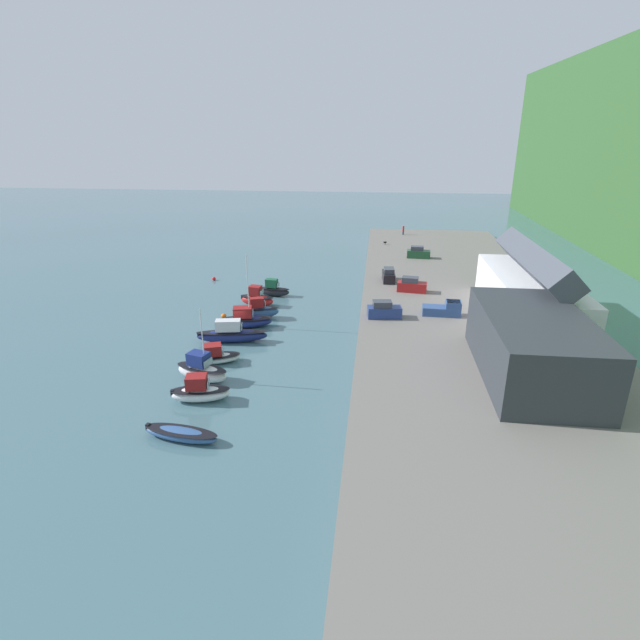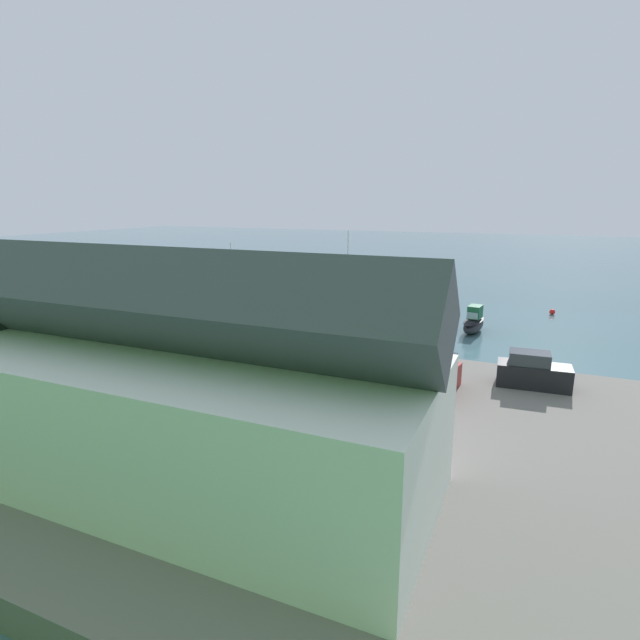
{
  "view_description": "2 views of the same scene",
  "coord_description": "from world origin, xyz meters",
  "px_view_note": "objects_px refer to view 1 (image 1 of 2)",
  "views": [
    {
      "loc": [
        55.34,
        17.05,
        22.96
      ],
      "look_at": [
        1.38,
        10.84,
        2.64
      ],
      "focal_mm": 28.0,
      "sensor_mm": 36.0,
      "label": 1
    },
    {
      "loc": [
        -20.25,
        50.43,
        12.25
      ],
      "look_at": [
        -2.66,
        10.05,
        1.8
      ],
      "focal_mm": 28.0,
      "sensor_mm": 36.0,
      "label": 2
    }
  ],
  "objects_px": {
    "parked_car_3": "(412,285)",
    "moored_boat_6": "(202,370)",
    "parked_car_2": "(384,310)",
    "moored_boat_0": "(273,290)",
    "pickup_truck_0": "(445,309)",
    "moored_boat_1": "(257,299)",
    "person_on_quay": "(403,230)",
    "moored_boat_4": "(232,334)",
    "mooring_buoy_1": "(224,316)",
    "moored_boat_2": "(259,311)",
    "parked_car_0": "(418,253)",
    "dog_on_quay": "(385,242)",
    "moored_boat_8": "(181,434)",
    "moored_boat_3": "(245,320)",
    "moored_boat_5": "(215,356)",
    "moored_boat_7": "(200,392)",
    "parked_car_1": "(389,275)",
    "mooring_buoy_0": "(214,279)"
  },
  "relations": [
    {
      "from": "moored_boat_1",
      "to": "moored_boat_2",
      "type": "relative_size",
      "value": 0.93
    },
    {
      "from": "moored_boat_0",
      "to": "parked_car_3",
      "type": "height_order",
      "value": "parked_car_3"
    },
    {
      "from": "moored_boat_1",
      "to": "parked_car_3",
      "type": "height_order",
      "value": "parked_car_3"
    },
    {
      "from": "moored_boat_6",
      "to": "parked_car_1",
      "type": "bearing_deg",
      "value": 167.59
    },
    {
      "from": "moored_boat_0",
      "to": "parked_car_0",
      "type": "bearing_deg",
      "value": 140.41
    },
    {
      "from": "moored_boat_1",
      "to": "parked_car_0",
      "type": "bearing_deg",
      "value": 146.74
    },
    {
      "from": "parked_car_3",
      "to": "pickup_truck_0",
      "type": "height_order",
      "value": "parked_car_3"
    },
    {
      "from": "moored_boat_8",
      "to": "parked_car_1",
      "type": "distance_m",
      "value": 46.64
    },
    {
      "from": "moored_boat_4",
      "to": "dog_on_quay",
      "type": "distance_m",
      "value": 54.34
    },
    {
      "from": "moored_boat_4",
      "to": "moored_boat_6",
      "type": "xyz_separation_m",
      "value": [
        9.79,
        -0.23,
        0.09
      ]
    },
    {
      "from": "moored_boat_1",
      "to": "person_on_quay",
      "type": "relative_size",
      "value": 2.38
    },
    {
      "from": "moored_boat_5",
      "to": "dog_on_quay",
      "type": "relative_size",
      "value": 6.79
    },
    {
      "from": "parked_car_1",
      "to": "parked_car_3",
      "type": "bearing_deg",
      "value": -60.9
    },
    {
      "from": "moored_boat_1",
      "to": "mooring_buoy_1",
      "type": "relative_size",
      "value": 7.1
    },
    {
      "from": "moored_boat_3",
      "to": "dog_on_quay",
      "type": "height_order",
      "value": "moored_boat_3"
    },
    {
      "from": "moored_boat_0",
      "to": "moored_boat_1",
      "type": "height_order",
      "value": "moored_boat_1"
    },
    {
      "from": "moored_boat_1",
      "to": "person_on_quay",
      "type": "distance_m",
      "value": 54.37
    },
    {
      "from": "moored_boat_0",
      "to": "parked_car_1",
      "type": "bearing_deg",
      "value": 114.24
    },
    {
      "from": "moored_boat_7",
      "to": "parked_car_2",
      "type": "bearing_deg",
      "value": 129.51
    },
    {
      "from": "mooring_buoy_1",
      "to": "parked_car_0",
      "type": "bearing_deg",
      "value": 139.7
    },
    {
      "from": "moored_boat_7",
      "to": "parked_car_2",
      "type": "relative_size",
      "value": 1.29
    },
    {
      "from": "moored_boat_0",
      "to": "dog_on_quay",
      "type": "relative_size",
      "value": 6.32
    },
    {
      "from": "person_on_quay",
      "to": "mooring_buoy_1",
      "type": "xyz_separation_m",
      "value": [
        55.2,
        -25.64,
        -2.07
      ]
    },
    {
      "from": "moored_boat_8",
      "to": "person_on_quay",
      "type": "xyz_separation_m",
      "value": [
        -82.65,
        20.84,
        1.91
      ]
    },
    {
      "from": "parked_car_3",
      "to": "moored_boat_6",
      "type": "bearing_deg",
      "value": -29.88
    },
    {
      "from": "moored_boat_5",
      "to": "moored_boat_8",
      "type": "xyz_separation_m",
      "value": [
        14.21,
        1.68,
        -0.22
      ]
    },
    {
      "from": "moored_boat_1",
      "to": "parked_car_0",
      "type": "height_order",
      "value": "parked_car_0"
    },
    {
      "from": "moored_boat_4",
      "to": "dog_on_quay",
      "type": "relative_size",
      "value": 10.39
    },
    {
      "from": "moored_boat_4",
      "to": "moored_boat_7",
      "type": "xyz_separation_m",
      "value": [
        13.71,
        0.94,
        -0.09
      ]
    },
    {
      "from": "moored_boat_5",
      "to": "moored_boat_1",
      "type": "bearing_deg",
      "value": 159.84
    },
    {
      "from": "parked_car_0",
      "to": "parked_car_3",
      "type": "xyz_separation_m",
      "value": [
        21.57,
        -2.43,
        0.0
      ]
    },
    {
      "from": "parked_car_2",
      "to": "person_on_quay",
      "type": "bearing_deg",
      "value": 168.18
    },
    {
      "from": "pickup_truck_0",
      "to": "mooring_buoy_1",
      "type": "height_order",
      "value": "pickup_truck_0"
    },
    {
      "from": "moored_boat_3",
      "to": "moored_boat_4",
      "type": "xyz_separation_m",
      "value": [
        4.86,
        -0.36,
        0.02
      ]
    },
    {
      "from": "pickup_truck_0",
      "to": "person_on_quay",
      "type": "bearing_deg",
      "value": -173.85
    },
    {
      "from": "parked_car_0",
      "to": "moored_boat_8",
      "type": "bearing_deg",
      "value": -16.78
    },
    {
      "from": "moored_boat_2",
      "to": "parked_car_3",
      "type": "distance_m",
      "value": 22.82
    },
    {
      "from": "moored_boat_1",
      "to": "moored_boat_2",
      "type": "xyz_separation_m",
      "value": [
        5.0,
        1.44,
        -0.02
      ]
    },
    {
      "from": "moored_boat_3",
      "to": "person_on_quay",
      "type": "bearing_deg",
      "value": 146.37
    },
    {
      "from": "moored_boat_1",
      "to": "moored_boat_2",
      "type": "height_order",
      "value": "moored_boat_1"
    },
    {
      "from": "moored_boat_7",
      "to": "moored_boat_8",
      "type": "xyz_separation_m",
      "value": [
        6.18,
        0.58,
        -0.41
      ]
    },
    {
      "from": "moored_boat_5",
      "to": "mooring_buoy_0",
      "type": "xyz_separation_m",
      "value": [
        -30.91,
        -10.15,
        -0.43
      ]
    },
    {
      "from": "moored_boat_4",
      "to": "dog_on_quay",
      "type": "height_order",
      "value": "moored_boat_4"
    },
    {
      "from": "moored_boat_5",
      "to": "person_on_quay",
      "type": "height_order",
      "value": "person_on_quay"
    },
    {
      "from": "moored_boat_3",
      "to": "moored_boat_8",
      "type": "height_order",
      "value": "moored_boat_3"
    },
    {
      "from": "parked_car_3",
      "to": "parked_car_2",
      "type": "bearing_deg",
      "value": -11.37
    },
    {
      "from": "mooring_buoy_1",
      "to": "moored_boat_1",
      "type": "bearing_deg",
      "value": 151.04
    },
    {
      "from": "moored_boat_6",
      "to": "parked_car_2",
      "type": "bearing_deg",
      "value": 149.85
    },
    {
      "from": "moored_boat_0",
      "to": "pickup_truck_0",
      "type": "bearing_deg",
      "value": 75.32
    },
    {
      "from": "moored_boat_1",
      "to": "moored_boat_5",
      "type": "relative_size",
      "value": 0.92
    }
  ]
}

